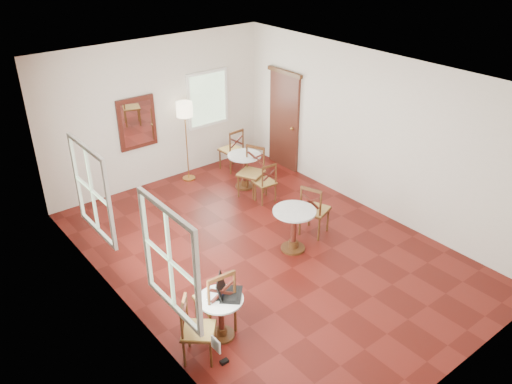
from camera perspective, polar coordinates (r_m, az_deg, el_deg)
ground at (r=8.96m, az=1.20°, el=-6.36°), size 7.00×7.00×0.00m
room_shell at (r=8.20m, az=-0.21°, el=5.30°), size 5.02×7.02×3.01m
cafe_table_near at (r=7.11m, az=-3.83°, el=-13.03°), size 0.61×0.61×0.64m
cafe_table_mid at (r=8.75m, az=4.14°, el=-3.66°), size 0.72×0.72×0.76m
cafe_table_back at (r=10.78m, az=-1.25°, el=2.72°), size 0.69×0.69×0.73m
chair_near_a at (r=7.14m, az=-4.37°, el=-11.69°), size 0.51×0.51×1.02m
chair_near_b at (r=6.83m, az=-6.49°, el=-14.72°), size 0.58×0.58×0.90m
chair_mid_a at (r=10.24m, az=0.99°, el=1.07°), size 0.42×0.42×0.84m
chair_mid_b at (r=9.20m, az=6.34°, el=-1.94°), size 0.58×0.58×0.98m
chair_back_a at (r=11.54m, az=-2.62°, el=4.64°), size 0.47×0.47×0.97m
chair_back_b at (r=10.46m, az=-0.48°, el=2.18°), size 0.62×0.62×1.01m
floor_lamp at (r=10.83m, az=-7.78°, el=8.34°), size 0.33×0.33×1.72m
laptop at (r=6.96m, az=-3.18°, el=-10.72°), size 0.48×0.48×0.27m
mouse at (r=6.92m, az=-4.20°, el=-11.53°), size 0.12×0.08×0.04m
navy_mug at (r=6.94m, az=-3.87°, el=-11.14°), size 0.11×0.07×0.08m
water_glass at (r=6.90m, az=-5.18°, el=-11.31°), size 0.07×0.07×0.11m
power_adapter at (r=7.01m, az=-3.48°, el=-17.97°), size 0.11×0.06×0.04m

